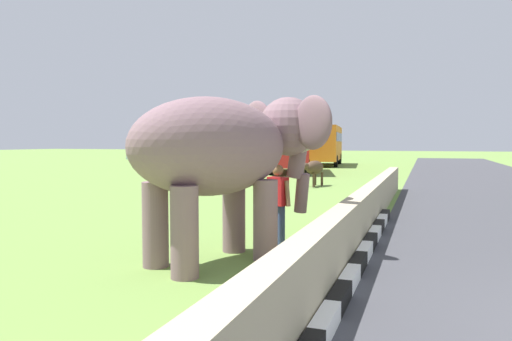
# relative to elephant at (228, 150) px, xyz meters

# --- Properties ---
(striped_curb) EXTENTS (16.20, 0.20, 0.24)m
(striped_curb) POSITION_rel_elephant_xyz_m (-2.26, -2.30, -1.86)
(striped_curb) COLOR white
(striped_curb) RESTS_ON ground_plane
(barrier_parapet) EXTENTS (28.00, 0.36, 1.00)m
(barrier_parapet) POSITION_rel_elephant_xyz_m (0.09, -2.00, -1.48)
(barrier_parapet) COLOR tan
(barrier_parapet) RESTS_ON ground_plane
(elephant) EXTENTS (3.96, 3.42, 3.00)m
(elephant) POSITION_rel_elephant_xyz_m (0.00, 0.00, 0.00)
(elephant) COLOR #7D5E66
(elephant) RESTS_ON ground_plane
(person_handler) EXTENTS (0.39, 0.63, 1.66)m
(person_handler) POSITION_rel_elephant_xyz_m (1.48, -0.47, -1.05)
(person_handler) COLOR navy
(person_handler) RESTS_ON ground_plane
(bus_red) EXTENTS (8.50, 4.35, 3.50)m
(bus_red) POSITION_rel_elephant_xyz_m (23.81, 5.46, 0.10)
(bus_red) COLOR #B21E1E
(bus_red) RESTS_ON ground_plane
(bus_orange) EXTENTS (9.50, 3.55, 3.50)m
(bus_orange) POSITION_rel_elephant_xyz_m (34.56, 5.23, 0.10)
(bus_orange) COLOR orange
(bus_orange) RESTS_ON ground_plane
(cow_near) EXTENTS (1.93, 0.92, 1.23)m
(cow_near) POSITION_rel_elephant_xyz_m (14.40, 1.69, -1.11)
(cow_near) COLOR #473323
(cow_near) RESTS_ON ground_plane
(cow_mid) EXTENTS (0.63, 1.89, 1.23)m
(cow_mid) POSITION_rel_elephant_xyz_m (13.73, 4.54, -1.11)
(cow_mid) COLOR beige
(cow_mid) RESTS_ON ground_plane
(hill_east) EXTENTS (33.36, 26.69, 13.65)m
(hill_east) POSITION_rel_elephant_xyz_m (53.09, 21.71, -1.98)
(hill_east) COLOR slate
(hill_east) RESTS_ON ground_plane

